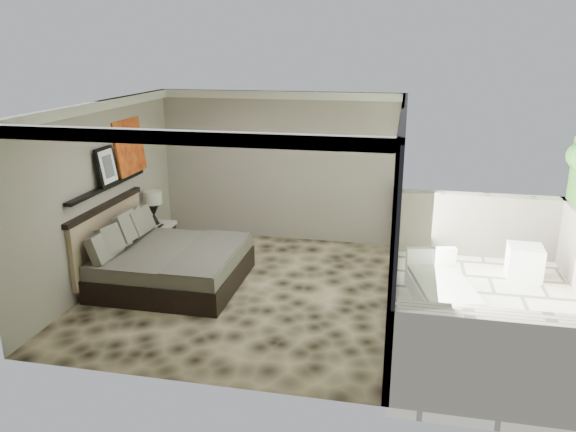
% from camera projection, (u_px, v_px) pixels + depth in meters
% --- Properties ---
extents(floor, '(5.00, 5.00, 0.00)m').
position_uv_depth(floor, '(244.00, 290.00, 8.60)').
color(floor, black).
rests_on(floor, ground).
extents(ceiling, '(4.50, 5.00, 0.02)m').
position_uv_depth(ceiling, '(239.00, 106.00, 7.78)').
color(ceiling, silver).
rests_on(ceiling, back_wall).
extents(back_wall, '(4.50, 0.02, 2.80)m').
position_uv_depth(back_wall, '(279.00, 167.00, 10.52)').
color(back_wall, gray).
rests_on(back_wall, floor).
extents(left_wall, '(0.02, 5.00, 2.80)m').
position_uv_depth(left_wall, '(102.00, 194.00, 8.63)').
color(left_wall, gray).
rests_on(left_wall, floor).
extents(glass_wall, '(0.08, 5.00, 2.80)m').
position_uv_depth(glass_wall, '(398.00, 211.00, 7.75)').
color(glass_wall, white).
rests_on(glass_wall, floor).
extents(terrace_slab, '(3.00, 5.00, 0.12)m').
position_uv_depth(terrace_slab, '(500.00, 317.00, 7.88)').
color(terrace_slab, beige).
rests_on(terrace_slab, ground).
extents(picture_ledge, '(0.12, 2.20, 0.05)m').
position_uv_depth(picture_ledge, '(108.00, 186.00, 8.68)').
color(picture_ledge, black).
rests_on(picture_ledge, left_wall).
extents(bed, '(2.15, 2.08, 1.19)m').
position_uv_depth(bed, '(166.00, 262.00, 8.74)').
color(bed, black).
rests_on(bed, floor).
extents(nightstand, '(0.71, 0.71, 0.56)m').
position_uv_depth(nightstand, '(157.00, 237.00, 10.12)').
color(nightstand, black).
rests_on(nightstand, floor).
extents(table_lamp, '(0.33, 0.33, 0.60)m').
position_uv_depth(table_lamp, '(153.00, 203.00, 9.95)').
color(table_lamp, black).
rests_on(table_lamp, nightstand).
extents(abstract_canvas, '(0.13, 0.90, 0.90)m').
position_uv_depth(abstract_canvas, '(130.00, 147.00, 9.32)').
color(abstract_canvas, red).
rests_on(abstract_canvas, picture_ledge).
extents(framed_print, '(0.11, 0.50, 0.60)m').
position_uv_depth(framed_print, '(107.00, 166.00, 8.54)').
color(framed_print, black).
rests_on(framed_print, picture_ledge).
extents(ottoman, '(0.55, 0.55, 0.53)m').
position_uv_depth(ottoman, '(524.00, 262.00, 8.99)').
color(ottoman, white).
rests_on(ottoman, terrace_slab).
extents(lounger, '(1.09, 1.67, 0.60)m').
position_uv_depth(lounger, '(442.00, 291.00, 8.12)').
color(lounger, white).
rests_on(lounger, terrace_slab).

